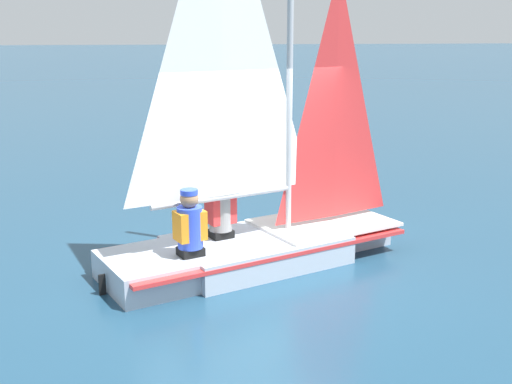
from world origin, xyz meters
name	(u,v)px	position (x,y,z in m)	size (l,w,h in m)	color
ground_plane	(256,262)	(0.00, 0.00, 0.00)	(260.00, 260.00, 0.00)	navy
sailboat_main	(256,207)	(0.00, 0.00, 0.76)	(4.17, 2.73, 5.05)	#B2BCCC
sailor_helm	(221,217)	(0.45, -0.05, 0.63)	(0.41, 0.39, 1.16)	black
sailor_crew	(190,233)	(0.89, 0.58, 0.63)	(0.41, 0.39, 1.16)	black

